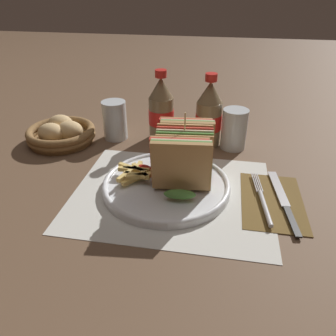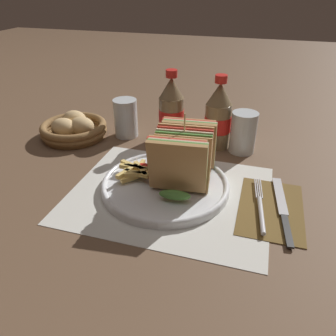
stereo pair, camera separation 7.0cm
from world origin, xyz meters
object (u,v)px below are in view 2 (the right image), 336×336
object	(u,v)px
knife	(283,209)
glass_far	(126,118)
plate_main	(165,184)
coke_bottle_near	(171,110)
club_sandwich	(184,156)
glass_near	(243,135)
fork	(261,209)
coke_bottle_far	(218,117)
bread_basket	(74,128)

from	to	relation	value
knife	glass_far	distance (m)	0.49
plate_main	glass_far	distance (m)	0.30
coke_bottle_near	club_sandwich	bearing A→B (deg)	-67.75
coke_bottle_near	glass_near	distance (m)	0.20
club_sandwich	fork	bearing A→B (deg)	-16.16
glass_far	plate_main	bearing A→B (deg)	-50.87
coke_bottle_far	glass_far	bearing A→B (deg)	-178.46
glass_near	glass_far	distance (m)	0.32
club_sandwich	glass_far	bearing A→B (deg)	136.83
coke_bottle_near	glass_far	xyz separation A→B (m)	(-0.13, -0.02, -0.03)
bread_basket	glass_near	bearing A→B (deg)	5.58
plate_main	knife	distance (m)	0.24
club_sandwich	glass_near	world-z (taller)	club_sandwich
coke_bottle_near	coke_bottle_far	xyz separation A→B (m)	(0.13, -0.01, 0.00)
coke_bottle_far	plate_main	bearing A→B (deg)	-106.72
plate_main	bread_basket	world-z (taller)	bread_basket
fork	coke_bottle_far	distance (m)	0.30
glass_near	bread_basket	size ratio (longest dim) A/B	0.58
coke_bottle_near	coke_bottle_far	world-z (taller)	same
knife	fork	bearing A→B (deg)	-167.16
glass_near	bread_basket	bearing A→B (deg)	-174.42
club_sandwich	glass_near	xyz separation A→B (m)	(0.11, 0.20, -0.03)
club_sandwich	coke_bottle_near	distance (m)	0.24
club_sandwich	coke_bottle_far	distance (m)	0.22
coke_bottle_far	bread_basket	size ratio (longest dim) A/B	1.04
plate_main	bread_basket	size ratio (longest dim) A/B	1.49
glass_far	bread_basket	world-z (taller)	glass_far
club_sandwich	bread_basket	world-z (taller)	club_sandwich
fork	bread_basket	bearing A→B (deg)	152.07
club_sandwich	bread_basket	distance (m)	0.39
plate_main	coke_bottle_far	xyz separation A→B (m)	(0.07, 0.24, 0.07)
fork	bread_basket	world-z (taller)	bread_basket
club_sandwich	glass_near	distance (m)	0.23
plate_main	knife	xyz separation A→B (m)	(0.24, -0.01, -0.00)
plate_main	fork	size ratio (longest dim) A/B	1.51
knife	coke_bottle_far	size ratio (longest dim) A/B	1.15
coke_bottle_far	coke_bottle_near	bearing A→B (deg)	173.98
coke_bottle_near	bread_basket	size ratio (longest dim) A/B	1.04
plate_main	knife	world-z (taller)	plate_main
fork	coke_bottle_far	size ratio (longest dim) A/B	0.95
plate_main	club_sandwich	size ratio (longest dim) A/B	1.43
glass_far	bread_basket	bearing A→B (deg)	-160.20
club_sandwich	fork	world-z (taller)	club_sandwich
plate_main	glass_near	bearing A→B (deg)	58.10
knife	coke_bottle_far	world-z (taller)	coke_bottle_far
glass_near	plate_main	bearing A→B (deg)	-121.90
knife	coke_bottle_near	world-z (taller)	coke_bottle_near
knife	bread_basket	xyz separation A→B (m)	(-0.57, 0.19, 0.02)
glass_near	knife	bearing A→B (deg)	-66.24
glass_near	glass_far	world-z (taller)	same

